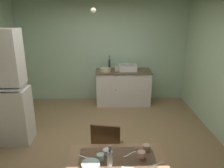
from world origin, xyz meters
TOP-DOWN VIEW (x-y plane):
  - ground_plane at (0.00, 0.00)m, footprint 5.38×5.38m
  - wall_back at (0.00, 2.21)m, footprint 4.48×0.10m
  - hutch_cabinet at (-1.72, 0.08)m, footprint 0.89×0.46m
  - counter_cabinet at (0.53, 1.84)m, footprint 1.39×0.64m
  - sink_basin at (0.64, 1.84)m, footprint 0.44×0.34m
  - hand_pump at (0.18, 1.89)m, footprint 0.05×0.27m
  - mixing_bowl_counter at (0.07, 1.79)m, footprint 0.27×0.27m
  - stoneware_crock at (0.37, 1.81)m, footprint 0.12×0.12m
  - chair_far_side at (0.11, -0.95)m, footprint 0.46×0.46m
  - serving_bowl_wide at (-0.06, -1.63)m, footprint 0.19×0.19m
  - teacup_mint at (0.04, -1.50)m, footprint 0.08×0.08m
  - teacup_cream at (0.49, -1.47)m, footprint 0.09×0.09m
  - mug_dark at (0.57, -1.33)m, footprint 0.08×0.08m
  - mug_tall at (0.10, -1.40)m, footprint 0.08×0.08m
  - glass_bottle at (0.14, -1.59)m, footprint 0.06×0.06m
  - table_knife at (0.37, -1.41)m, footprint 0.15×0.12m
  - teaspoon_near_bowl at (-0.16, -1.44)m, footprint 0.13×0.08m
  - teaspoon_by_cup at (0.66, -1.58)m, footprint 0.14×0.07m
  - serving_spoon at (0.33, -1.64)m, footprint 0.14×0.05m
  - pendant_bulb at (-0.07, -0.19)m, footprint 0.08×0.08m

SIDE VIEW (x-z plane):
  - ground_plane at x=0.00m, z-range 0.00..0.00m
  - counter_cabinet at x=0.53m, z-range 0.00..0.88m
  - chair_far_side at x=0.11m, z-range 0.04..0.95m
  - table_knife at x=0.37m, z-range 0.73..0.73m
  - teaspoon_near_bowl at x=-0.16m, z-range 0.73..0.73m
  - teaspoon_by_cup at x=0.66m, z-range 0.73..0.73m
  - serving_spoon at x=0.33m, z-range 0.73..0.73m
  - serving_bowl_wide at x=-0.06m, z-range 0.73..0.78m
  - mug_tall at x=0.10m, z-range 0.73..0.79m
  - mug_dark at x=0.57m, z-range 0.73..0.80m
  - teacup_mint at x=0.04m, z-range 0.73..0.80m
  - teacup_cream at x=0.49m, z-range 0.73..0.80m
  - glass_bottle at x=0.14m, z-range 0.70..0.95m
  - mixing_bowl_counter at x=0.07m, z-range 0.88..0.97m
  - stoneware_crock at x=0.37m, z-range 0.88..1.00m
  - hutch_cabinet at x=-1.72m, z-range -0.06..1.97m
  - sink_basin at x=0.64m, z-range 0.88..1.03m
  - hand_pump at x=0.18m, z-range 0.85..1.24m
  - wall_back at x=0.00m, z-range 0.00..2.66m
  - pendant_bulb at x=-0.07m, z-range 2.26..2.34m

